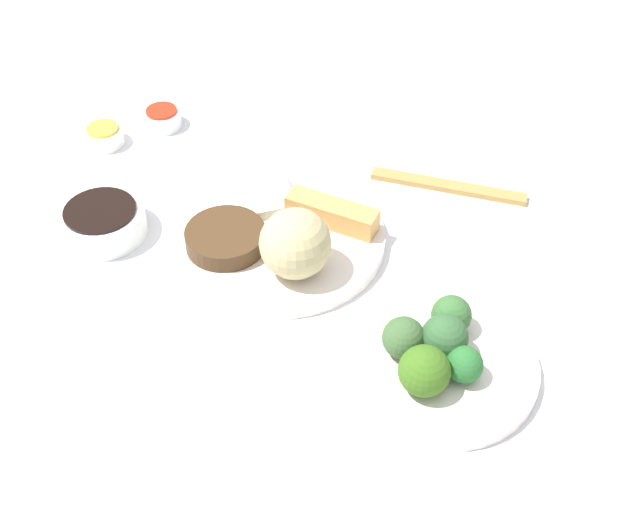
{
  "coord_description": "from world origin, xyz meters",
  "views": [
    {
      "loc": [
        0.16,
        0.71,
        0.7
      ],
      "look_at": [
        -0.05,
        0.06,
        0.06
      ],
      "focal_mm": 46.26,
      "sensor_mm": 36.0,
      "label": 1
    }
  ],
  "objects": [
    {
      "name": "main_plate",
      "position": [
        -0.03,
        -0.02,
        0.03
      ],
      "size": [
        0.26,
        0.26,
        0.02
      ],
      "primitive_type": "cylinder",
      "color": "white",
      "rests_on": "tabletop"
    },
    {
      "name": "sauce_ramekin_hot_mustard",
      "position": [
        0.15,
        -0.3,
        0.03
      ],
      "size": [
        0.05,
        0.05,
        0.02
      ],
      "primitive_type": "cylinder",
      "color": "white",
      "rests_on": "tabletop"
    },
    {
      "name": "chopsticks_pair",
      "position": [
        -0.27,
        -0.06,
        0.02
      ],
      "size": [
        0.18,
        0.13,
        0.01
      ],
      "primitive_type": "cube",
      "rotation": [
        0.0,
        0.0,
        2.54
      ],
      "color": "#AA8142",
      "rests_on": "tabletop"
    },
    {
      "name": "spring_roll",
      "position": [
        -0.09,
        -0.02,
        0.05
      ],
      "size": [
        0.11,
        0.1,
        0.03
      ],
      "primitive_type": "cube",
      "rotation": [
        0.0,
        0.0,
        2.38
      ],
      "color": "tan",
      "rests_on": "main_plate"
    },
    {
      "name": "broccoli_floret_1",
      "position": [
        -0.1,
        0.25,
        0.06
      ],
      "size": [
        0.05,
        0.05,
        0.05
      ],
      "primitive_type": "sphere",
      "color": "#3A661B",
      "rests_on": "broccoli_plate"
    },
    {
      "name": "crab_rangoon_wonton",
      "position": [
        -0.03,
        -0.09,
        0.04
      ],
      "size": [
        0.07,
        0.07,
        0.01
      ],
      "primitive_type": "cube",
      "rotation": [
        0.0,
        0.0,
        0.01
      ],
      "color": "beige",
      "rests_on": "main_plate"
    },
    {
      "name": "broccoli_floret_4",
      "position": [
        -0.16,
        0.18,
        0.06
      ],
      "size": [
        0.04,
        0.04,
        0.04
      ],
      "primitive_type": "sphere",
      "color": "#366530",
      "rests_on": "broccoli_plate"
    },
    {
      "name": "soy_sauce_bowl_liquid",
      "position": [
        0.18,
        -0.11,
        0.06
      ],
      "size": [
        0.09,
        0.09,
        0.0
      ],
      "primitive_type": "cylinder",
      "color": "black",
      "rests_on": "soy_sauce_bowl"
    },
    {
      "name": "tabletop",
      "position": [
        0.0,
        0.0,
        0.01
      ],
      "size": [
        2.2,
        2.2,
        0.02
      ],
      "primitive_type": "cube",
      "color": "silver",
      "rests_on": "ground"
    },
    {
      "name": "stir_fry_heap",
      "position": [
        0.04,
        -0.02,
        0.05
      ],
      "size": [
        0.1,
        0.1,
        0.02
      ],
      "primitive_type": "cylinder",
      "color": "#452E19",
      "rests_on": "main_plate"
    },
    {
      "name": "soy_sauce_bowl",
      "position": [
        0.18,
        -0.11,
        0.04
      ],
      "size": [
        0.11,
        0.11,
        0.03
      ],
      "primitive_type": "cylinder",
      "color": "white",
      "rests_on": "tabletop"
    },
    {
      "name": "sauce_ramekin_hot_mustard_liquid",
      "position": [
        0.15,
        -0.3,
        0.05
      ],
      "size": [
        0.04,
        0.04,
        0.0
      ],
      "primitive_type": "cylinder",
      "color": "gold",
      "rests_on": "sauce_ramekin_hot_mustard"
    },
    {
      "name": "sauce_ramekin_sweet_and_sour",
      "position": [
        0.07,
        -0.32,
        0.03
      ],
      "size": [
        0.05,
        0.05,
        0.02
      ],
      "primitive_type": "cylinder",
      "color": "white",
      "rests_on": "tabletop"
    },
    {
      "name": "sauce_ramekin_sweet_and_sour_liquid",
      "position": [
        0.07,
        -0.32,
        0.05
      ],
      "size": [
        0.04,
        0.04,
        0.0
      ],
      "primitive_type": "cylinder",
      "color": "red",
      "rests_on": "sauce_ramekin_sweet_and_sour"
    },
    {
      "name": "broccoli_floret_5",
      "position": [
        -0.1,
        0.2,
        0.06
      ],
      "size": [
        0.05,
        0.05,
        0.05
      ],
      "primitive_type": "sphere",
      "color": "#3C5D32",
      "rests_on": "broccoli_plate"
    },
    {
      "name": "broccoli_floret_0",
      "position": [
        -0.14,
        0.21,
        0.06
      ],
      "size": [
        0.05,
        0.05,
        0.05
      ],
      "primitive_type": "sphere",
      "color": "#315B32",
      "rests_on": "broccoli_plate"
    },
    {
      "name": "broccoli_floret_2",
      "position": [
        -0.15,
        0.25,
        0.05
      ],
      "size": [
        0.04,
        0.04,
        0.04
      ],
      "primitive_type": "sphere",
      "color": "#27682D",
      "rests_on": "broccoli_plate"
    },
    {
      "name": "rice_scoop",
      "position": [
        -0.03,
        0.05,
        0.08
      ],
      "size": [
        0.08,
        0.08,
        0.08
      ],
      "primitive_type": "sphere",
      "color": "tan",
      "rests_on": "main_plate"
    },
    {
      "name": "broccoli_plate",
      "position": [
        -0.13,
        0.22,
        0.03
      ],
      "size": [
        0.21,
        0.21,
        0.01
      ],
      "primitive_type": "cylinder",
      "color": "white",
      "rests_on": "tabletop"
    }
  ]
}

